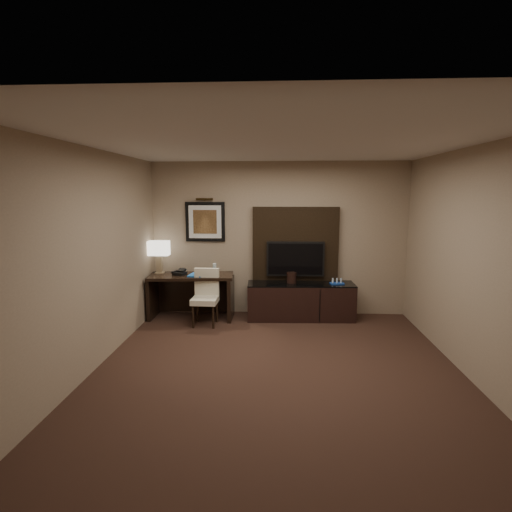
# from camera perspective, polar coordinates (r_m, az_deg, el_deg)

# --- Properties ---
(floor) EXTENTS (4.50, 5.00, 0.01)m
(floor) POSITION_cam_1_polar(r_m,az_deg,el_deg) (5.04, 3.04, -16.44)
(floor) COLOR black
(floor) RESTS_ON ground
(ceiling) EXTENTS (4.50, 5.00, 0.01)m
(ceiling) POSITION_cam_1_polar(r_m,az_deg,el_deg) (4.58, 3.33, 15.77)
(ceiling) COLOR silver
(ceiling) RESTS_ON wall_back
(wall_back) EXTENTS (4.50, 0.01, 2.70)m
(wall_back) POSITION_cam_1_polar(r_m,az_deg,el_deg) (7.10, 3.21, 2.46)
(wall_back) COLOR gray
(wall_back) RESTS_ON floor
(wall_front) EXTENTS (4.50, 0.01, 2.70)m
(wall_front) POSITION_cam_1_polar(r_m,az_deg,el_deg) (2.21, 3.09, -12.61)
(wall_front) COLOR gray
(wall_front) RESTS_ON floor
(wall_left) EXTENTS (0.01, 5.00, 2.70)m
(wall_left) POSITION_cam_1_polar(r_m,az_deg,el_deg) (5.14, -22.78, -0.77)
(wall_left) COLOR gray
(wall_left) RESTS_ON floor
(wall_right) EXTENTS (0.01, 5.00, 2.70)m
(wall_right) POSITION_cam_1_polar(r_m,az_deg,el_deg) (5.14, 29.14, -1.21)
(wall_right) COLOR gray
(wall_right) RESTS_ON floor
(desk) EXTENTS (1.48, 0.73, 0.77)m
(desk) POSITION_cam_1_polar(r_m,az_deg,el_deg) (7.04, -9.18, -5.71)
(desk) COLOR black
(desk) RESTS_ON floor
(credenza) EXTENTS (1.84, 0.58, 0.63)m
(credenza) POSITION_cam_1_polar(r_m,az_deg,el_deg) (6.96, 6.40, -6.41)
(credenza) COLOR black
(credenza) RESTS_ON floor
(tv_wall_panel) EXTENTS (1.50, 0.12, 1.30)m
(tv_wall_panel) POSITION_cam_1_polar(r_m,az_deg,el_deg) (7.05, 5.64, 1.73)
(tv_wall_panel) COLOR black
(tv_wall_panel) RESTS_ON wall_back
(tv) EXTENTS (1.00, 0.08, 0.60)m
(tv) POSITION_cam_1_polar(r_m,az_deg,el_deg) (6.99, 5.64, -0.40)
(tv) COLOR black
(tv) RESTS_ON tv_wall_panel
(artwork) EXTENTS (0.70, 0.04, 0.70)m
(artwork) POSITION_cam_1_polar(r_m,az_deg,el_deg) (7.16, -7.26, 4.87)
(artwork) COLOR black
(artwork) RESTS_ON wall_back
(picture_light) EXTENTS (0.04, 0.04, 0.30)m
(picture_light) POSITION_cam_1_polar(r_m,az_deg,el_deg) (7.11, -7.38, 8.07)
(picture_light) COLOR #3D2D13
(picture_light) RESTS_ON wall_back
(desk_chair) EXTENTS (0.42, 0.49, 0.86)m
(desk_chair) POSITION_cam_1_polar(r_m,az_deg,el_deg) (6.62, -7.30, -6.21)
(desk_chair) COLOR beige
(desk_chair) RESTS_ON floor
(table_lamp) EXTENTS (0.38, 0.28, 0.54)m
(table_lamp) POSITION_cam_1_polar(r_m,az_deg,el_deg) (7.14, -13.66, -0.27)
(table_lamp) COLOR #99825F
(table_lamp) RESTS_ON desk
(desk_phone) EXTENTS (0.25, 0.24, 0.10)m
(desk_phone) POSITION_cam_1_polar(r_m,az_deg,el_deg) (6.96, -10.84, -2.27)
(desk_phone) COLOR black
(desk_phone) RESTS_ON desk
(blue_folder) EXTENTS (0.27, 0.34, 0.02)m
(blue_folder) POSITION_cam_1_polar(r_m,az_deg,el_deg) (6.88, -8.47, -2.68)
(blue_folder) COLOR #1A5AAF
(blue_folder) RESTS_ON desk
(book) EXTENTS (0.16, 0.02, 0.21)m
(book) POSITION_cam_1_polar(r_m,az_deg,el_deg) (6.87, -8.41, -1.88)
(book) COLOR beige
(book) RESTS_ON desk
(water_bottle) EXTENTS (0.07, 0.07, 0.19)m
(water_bottle) POSITION_cam_1_polar(r_m,az_deg,el_deg) (6.94, -5.93, -1.82)
(water_bottle) COLOR silver
(water_bottle) RESTS_ON desk
(ice_bucket) EXTENTS (0.20, 0.20, 0.19)m
(ice_bucket) POSITION_cam_1_polar(r_m,az_deg,el_deg) (6.88, 5.09, -3.09)
(ice_bucket) COLOR black
(ice_bucket) RESTS_ON credenza
(minibar_tray) EXTENTS (0.25, 0.18, 0.08)m
(minibar_tray) POSITION_cam_1_polar(r_m,az_deg,el_deg) (6.93, 11.48, -3.59)
(minibar_tray) COLOR #173E97
(minibar_tray) RESTS_ON credenza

